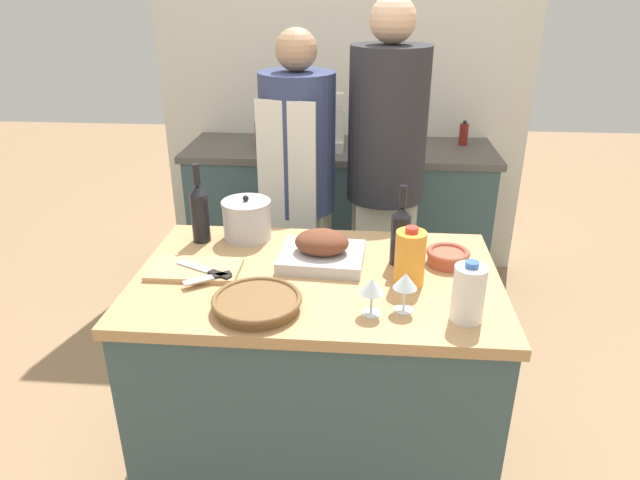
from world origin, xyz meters
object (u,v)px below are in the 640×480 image
object	(u,v)px
cutting_board	(195,269)
condiment_bottle_short	(260,135)
juice_jug	(410,258)
person_cook_aproned	(298,186)
wine_glass_left	(372,287)
condiment_bottle_extra	(464,134)
wicker_basket	(257,302)
person_cook_guest	(385,172)
knife_chef	(206,270)
milk_jug	(469,293)
wine_bottle_dark	(200,211)
stock_pot	(247,219)
knife_paring	(209,278)
stand_mixer	(329,127)
wine_bottle_green	(401,234)
wine_glass_right	(405,282)
roasting_pan	(322,251)
condiment_bottle_tall	(281,136)
mixing_bowl	(448,256)

from	to	relation	value
cutting_board	condiment_bottle_short	xyz separation A→B (m)	(-0.04, 1.56, 0.10)
juice_jug	person_cook_aproned	size ratio (longest dim) A/B	0.13
wine_glass_left	condiment_bottle_extra	distance (m)	2.03
wine_glass_left	wicker_basket	bearing A→B (deg)	-179.73
condiment_bottle_short	person_cook_guest	distance (m)	0.98
juice_jug	knife_chef	xyz separation A→B (m)	(-0.71, -0.00, -0.08)
milk_jug	condiment_bottle_extra	size ratio (longest dim) A/B	1.34
person_cook_aproned	wine_bottle_dark	bearing A→B (deg)	-105.14
cutting_board	person_cook_aproned	world-z (taller)	person_cook_aproned
condiment_bottle_extra	person_cook_aproned	xyz separation A→B (m)	(-0.92, -0.83, -0.08)
stock_pot	condiment_bottle_extra	size ratio (longest dim) A/B	1.33
person_cook_aproned	knife_paring	bearing A→B (deg)	-89.72
cutting_board	stand_mixer	size ratio (longest dim) A/B	0.96
wicker_basket	wine_bottle_green	size ratio (longest dim) A/B	0.95
wicker_basket	person_cook_aproned	size ratio (longest dim) A/B	0.17
wine_bottle_dark	condiment_bottle_extra	world-z (taller)	wine_bottle_dark
knife_paring	condiment_bottle_extra	size ratio (longest dim) A/B	1.07
wine_glass_left	person_cook_guest	bearing A→B (deg)	86.69
wine_bottle_green	stand_mixer	world-z (taller)	stand_mixer
wicker_basket	knife_paring	world-z (taller)	wicker_basket
knife_paring	condiment_bottle_extra	xyz separation A→B (m)	(1.11, 1.80, 0.08)
cutting_board	juice_jug	xyz separation A→B (m)	(0.75, -0.02, 0.09)
wine_glass_right	condiment_bottle_short	distance (m)	1.93
condiment_bottle_extra	person_cook_guest	distance (m)	0.95
knife_chef	cutting_board	bearing A→B (deg)	152.77
roasting_pan	stock_pot	world-z (taller)	stock_pot
knife_chef	stand_mixer	xyz separation A→B (m)	(0.33, 1.55, 0.15)
wine_glass_left	condiment_bottle_tall	size ratio (longest dim) A/B	0.60
wine_glass_left	condiment_bottle_short	size ratio (longest dim) A/B	0.76
wine_glass_left	person_cook_guest	xyz separation A→B (m)	(0.07, 1.14, 0.01)
person_cook_guest	condiment_bottle_tall	bearing A→B (deg)	130.26
milk_jug	person_cook_aproned	distance (m)	1.31
wicker_basket	knife_paring	distance (m)	0.25
knife_paring	condiment_bottle_short	distance (m)	1.65
condiment_bottle_tall	cutting_board	bearing A→B (deg)	-94.04
milk_jug	knife_chef	size ratio (longest dim) A/B	0.88
juice_jug	wine_bottle_green	distance (m)	0.16
cutting_board	roasting_pan	bearing A→B (deg)	13.89
condiment_bottle_extra	stock_pot	bearing A→B (deg)	-126.82
cutting_board	milk_jug	size ratio (longest dim) A/B	1.64
condiment_bottle_short	condiment_bottle_extra	xyz separation A→B (m)	(1.23, 0.16, -0.01)
wine_glass_left	person_cook_guest	size ratio (longest dim) A/B	0.07
mixing_bowl	knife_paring	distance (m)	0.86
juice_jug	wine_glass_left	xyz separation A→B (m)	(-0.13, -0.21, -0.00)
knife_chef	knife_paring	world-z (taller)	same
wicker_basket	condiment_bottle_tall	distance (m)	1.70
wine_bottle_dark	knife_chef	xyz separation A→B (m)	(0.09, -0.29, -0.10)
milk_jug	condiment_bottle_tall	world-z (taller)	condiment_bottle_tall
wine_bottle_green	stand_mixer	distance (m)	1.44
person_cook_aproned	person_cook_guest	distance (m)	0.43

